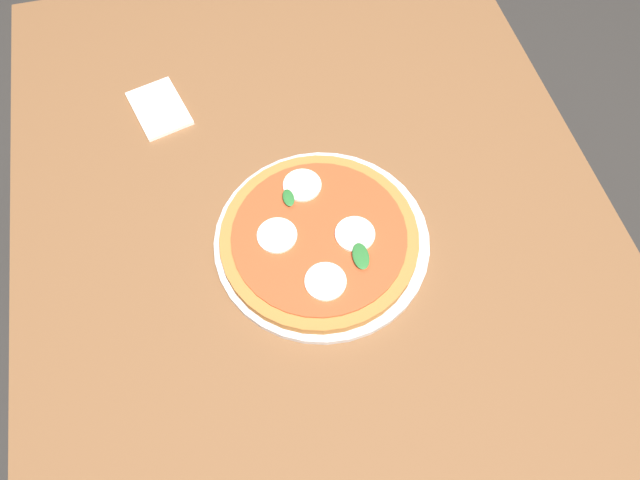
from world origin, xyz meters
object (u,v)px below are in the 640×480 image
Objects in this scene: dining_table at (328,286)px; serving_tray at (320,241)px; pizza at (319,238)px; napkin at (159,108)px.

dining_table is 4.30× the size of serving_tray.
pizza reaches higher than serving_tray.
serving_tray is 0.02m from pizza.
napkin reaches higher than dining_table.
dining_table is at bearing -176.10° from serving_tray.
dining_table is 4.72× the size of pizza.
serving_tray is at bearing -147.20° from napkin.
serving_tray reaches higher than napkin.
dining_table is 0.11m from pizza.
pizza reaches higher than napkin.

